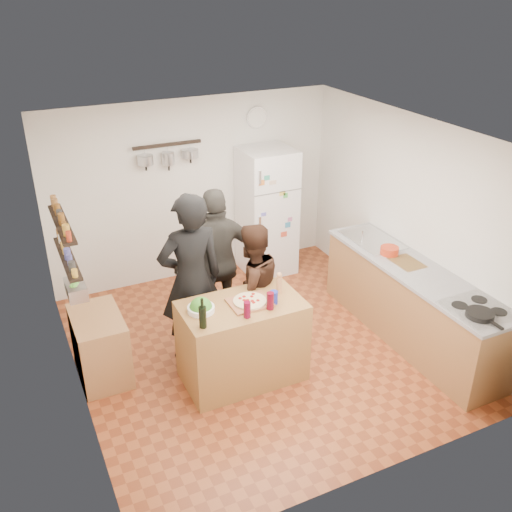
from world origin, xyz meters
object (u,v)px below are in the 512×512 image
person_back (218,262)px  side_table (100,346)px  counter_run (411,304)px  salad_bowl (201,309)px  person_left (191,280)px  pepper_mill (279,285)px  skillet (480,314)px  wall_clock (257,118)px  prep_island (242,341)px  fridge (267,211)px  salt_canister (274,297)px  wine_bottle (203,317)px  red_bowl (389,251)px  person_center (251,290)px

person_back → side_table: 1.62m
counter_run → person_back: bearing=149.0°
salad_bowl → person_left: person_left is taller
salad_bowl → pepper_mill: pepper_mill is taller
skillet → wall_clock: 3.93m
prep_island → fridge: size_ratio=0.69×
pepper_mill → salt_canister: size_ratio=1.36×
salad_bowl → wall_clock: bearing=54.0°
prep_island → wine_bottle: wine_bottle is taller
person_back → side_table: size_ratio=2.24×
prep_island → wall_clock: wall_clock is taller
person_left → red_bowl: person_left is taller
pepper_mill → counter_run: 1.75m
pepper_mill → person_back: 1.01m
red_bowl → wall_clock: (-0.70, 2.19, 1.19)m
salt_canister → person_center: person_center is taller
side_table → fridge: bearing=28.4°
red_bowl → side_table: size_ratio=0.27×
salad_bowl → red_bowl: (2.46, 0.23, 0.03)m
salad_bowl → salt_canister: (0.72, -0.17, 0.04)m
salad_bowl → salt_canister: salt_canister is taller
person_center → person_left: bearing=-21.7°
person_center → wall_clock: size_ratio=5.17×
skillet → person_center: bearing=135.5°
fridge → person_left: bearing=-136.9°
person_left → skillet: person_left is taller
person_back → red_bowl: size_ratio=8.29×
person_center → person_back: bearing=-83.8°
person_center → skillet: (1.68, -1.65, 0.17)m
counter_run → side_table: counter_run is taller
wine_bottle → counter_run: bearing=1.4°
salt_canister → skillet: (1.69, -1.10, -0.03)m
salad_bowl → side_table: salad_bowl is taller
salad_bowl → salt_canister: bearing=-13.3°
prep_island → salad_bowl: 0.64m
wine_bottle → fridge: fridge is taller
pepper_mill → wall_clock: wall_clock is taller
wine_bottle → person_back: 1.39m
person_left → person_center: size_ratio=1.27×
counter_run → skillet: 1.17m
red_bowl → wall_clock: size_ratio=0.72×
salad_bowl → person_center: (0.73, 0.39, -0.16)m
pepper_mill → side_table: 2.01m
salt_canister → person_left: person_left is taller
person_back → fridge: (1.19, 1.13, 0.01)m
wine_bottle → wall_clock: size_ratio=0.73×
person_center → counter_run: person_center is taller
pepper_mill → skillet: pepper_mill is taller
person_left → counter_run: size_ratio=0.75×
pepper_mill → person_left: bearing=146.1°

